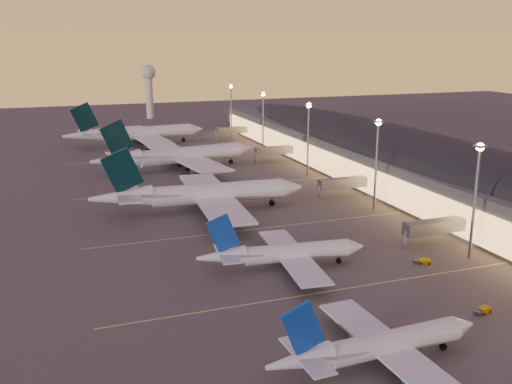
# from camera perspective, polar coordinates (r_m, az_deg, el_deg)

# --- Properties ---
(ground) EXTENTS (700.00, 700.00, 0.00)m
(ground) POSITION_cam_1_polar(r_m,az_deg,el_deg) (116.63, 6.69, -8.79)
(ground) COLOR #484643
(airliner_narrow_south) EXTENTS (35.45, 31.63, 12.68)m
(airliner_narrow_south) POSITION_cam_1_polar(r_m,az_deg,el_deg) (88.45, 12.03, -14.82)
(airliner_narrow_south) COLOR silver
(airliner_narrow_south) RESTS_ON ground
(airliner_narrow_north) EXTENTS (36.56, 32.83, 13.05)m
(airliner_narrow_north) POSITION_cam_1_polar(r_m,az_deg,el_deg) (120.52, 2.70, -6.16)
(airliner_narrow_north) COLOR silver
(airliner_narrow_north) RESTS_ON ground
(airliner_wide_near) EXTENTS (60.56, 55.26, 19.38)m
(airliner_wide_near) POSITION_cam_1_polar(r_m,az_deg,el_deg) (160.36, -5.54, -0.23)
(airliner_wide_near) COLOR silver
(airliner_wide_near) RESTS_ON ground
(airliner_wide_mid) EXTENTS (63.77, 58.74, 20.44)m
(airliner_wide_mid) POSITION_cam_1_polar(r_m,az_deg,el_deg) (213.75, -7.87, 3.59)
(airliner_wide_mid) COLOR silver
(airliner_wide_mid) RESTS_ON ground
(airliner_wide_far) EXTENTS (64.89, 59.38, 20.75)m
(airliner_wide_far) POSITION_cam_1_polar(r_m,az_deg,el_deg) (268.51, -11.89, 5.73)
(airliner_wide_far) COLOR silver
(airliner_wide_far) RESTS_ON ground
(terminal_building) EXTENTS (56.35, 255.00, 17.46)m
(terminal_building) POSITION_cam_1_polar(r_m,az_deg,el_deg) (204.33, 13.30, 3.82)
(terminal_building) COLOR #4A4A4F
(terminal_building) RESTS_ON ground
(light_masts) EXTENTS (2.20, 217.20, 25.90)m
(light_masts) POSITION_cam_1_polar(r_m,az_deg,el_deg) (183.49, 7.92, 5.63)
(light_masts) COLOR gray
(light_masts) RESTS_ON ground
(radar_tower) EXTENTS (9.00, 9.00, 32.50)m
(radar_tower) POSITION_cam_1_polar(r_m,az_deg,el_deg) (360.81, -10.67, 10.71)
(radar_tower) COLOR silver
(radar_tower) RESTS_ON ground
(lane_markings) EXTENTS (90.00, 180.36, 0.00)m
(lane_markings) POSITION_cam_1_polar(r_m,az_deg,el_deg) (151.04, -0.07, -3.09)
(lane_markings) COLOR #D8C659
(lane_markings) RESTS_ON ground
(baggage_tug_b) EXTENTS (3.49, 2.02, 0.98)m
(baggage_tug_b) POSITION_cam_1_polar(r_m,az_deg,el_deg) (110.46, 21.72, -10.96)
(baggage_tug_b) COLOR #C08F00
(baggage_tug_b) RESTS_ON ground
(baggage_tug_c) EXTENTS (3.79, 2.77, 1.06)m
(baggage_tug_c) POSITION_cam_1_polar(r_m,az_deg,el_deg) (129.17, 16.31, -6.68)
(baggage_tug_c) COLOR #C08F00
(baggage_tug_c) RESTS_ON ground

